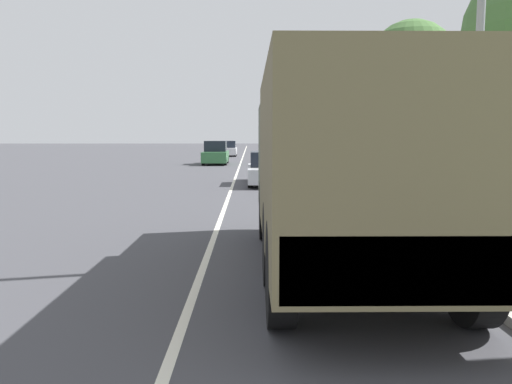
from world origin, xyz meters
The scene contains 9 objects.
ground_plane centered at (0.00, 40.00, 0.00)m, with size 180.00×180.00×0.00m, color #424247.
lane_centre_stripe centered at (0.00, 40.00, 0.00)m, with size 0.12×120.00×0.00m.
sidewalk_right centered at (4.50, 40.00, 0.06)m, with size 1.80×120.00×0.12m.
grass_strip_right centered at (8.90, 40.00, 0.01)m, with size 7.00×120.00×0.02m.
military_truck centered at (2.14, 9.05, 1.67)m, with size 2.42×7.08×2.92m.
car_nearest_ahead centered at (1.57, 23.05, 0.64)m, with size 1.84×4.71×1.40m.
car_second_ahead centered at (-1.79, 37.95, 0.75)m, with size 1.74×4.37×1.70m.
car_third_ahead centered at (-1.55, 52.12, 0.69)m, with size 1.76×4.21×1.54m.
tree_far_right centered at (8.53, 26.10, 5.48)m, with size 4.24×4.24×7.59m.
Camera 1 is at (0.76, 1.55, 2.10)m, focal length 35.00 mm.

